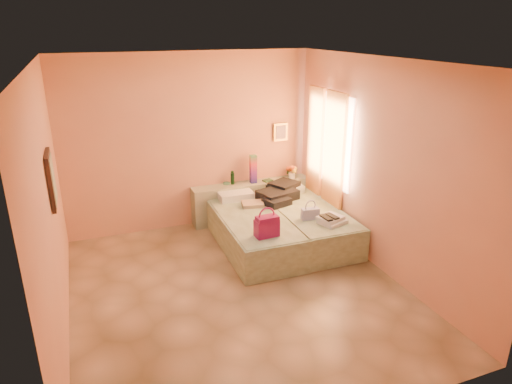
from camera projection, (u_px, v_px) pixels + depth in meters
ground at (238, 291)px, 5.76m from camera, size 4.50×4.50×0.00m
room_walls at (237, 141)px, 5.71m from camera, size 4.02×4.51×2.81m
headboard_ledge at (252, 200)px, 7.82m from camera, size 2.05×0.30×0.65m
bed_left at (253, 232)px, 6.80m from camera, size 0.94×2.02×0.50m
bed_right at (307, 223)px, 7.11m from camera, size 0.94×2.02×0.50m
water_bottle at (232, 178)px, 7.60m from camera, size 0.07×0.07×0.22m
rainbow_box at (253, 169)px, 7.63m from camera, size 0.11×0.11×0.48m
small_dish at (227, 183)px, 7.63m from camera, size 0.15×0.15×0.03m
green_book at (268, 181)px, 7.77m from camera, size 0.18×0.15×0.03m
flower_vase at (292, 171)px, 7.89m from camera, size 0.23×0.23×0.27m
magenta_handbag at (267, 226)px, 6.06m from camera, size 0.32×0.19×0.29m
khaki_garment at (253, 204)px, 7.12m from camera, size 0.37×0.32×0.06m
clothes_pile at (281, 193)px, 7.38m from camera, size 0.84×0.84×0.19m
blue_handbag at (310, 214)px, 6.62m from camera, size 0.27×0.14×0.17m
towel_stack at (332, 220)px, 6.49m from camera, size 0.43×0.39×0.10m
sandal_pair at (330, 217)px, 6.43m from camera, size 0.19×0.24×0.02m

